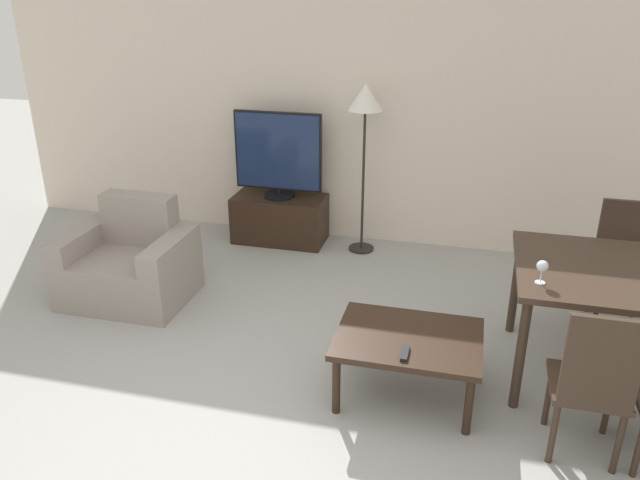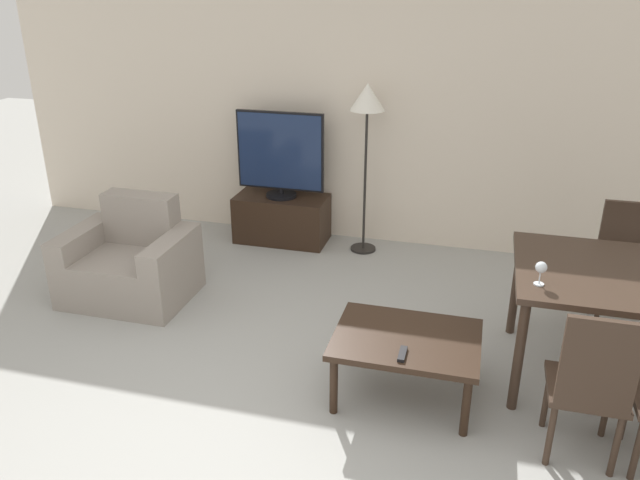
{
  "view_description": "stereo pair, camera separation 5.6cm",
  "coord_description": "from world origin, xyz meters",
  "px_view_note": "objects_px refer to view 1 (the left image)",
  "views": [
    {
      "loc": [
        1.07,
        -2.44,
        2.44
      ],
      "look_at": [
        0.02,
        1.65,
        0.65
      ],
      "focal_mm": 35.0,
      "sensor_mm": 36.0,
      "label": 1
    },
    {
      "loc": [
        1.12,
        -2.43,
        2.44
      ],
      "look_at": [
        0.02,
        1.65,
        0.65
      ],
      "focal_mm": 35.0,
      "sensor_mm": 36.0,
      "label": 2
    }
  ],
  "objects_px": {
    "armchair": "(130,265)",
    "dining_chair_far": "(622,259)",
    "tv": "(278,155)",
    "coffee_table": "(408,343)",
    "dining_chair_near": "(593,381)",
    "tv_stand": "(280,219)",
    "wine_glass_left": "(542,268)",
    "dining_table": "(616,283)",
    "floor_lamp": "(365,109)",
    "remote_primary": "(405,353)"
  },
  "relations": [
    {
      "from": "tv",
      "to": "dining_table",
      "type": "bearing_deg",
      "value": -31.56
    },
    {
      "from": "tv",
      "to": "floor_lamp",
      "type": "distance_m",
      "value": 0.96
    },
    {
      "from": "remote_primary",
      "to": "dining_table",
      "type": "bearing_deg",
      "value": 30.74
    },
    {
      "from": "tv_stand",
      "to": "remote_primary",
      "type": "bearing_deg",
      "value": -57.46
    },
    {
      "from": "coffee_table",
      "to": "tv",
      "type": "bearing_deg",
      "value": 124.94
    },
    {
      "from": "dining_chair_near",
      "to": "dining_chair_far",
      "type": "distance_m",
      "value": 1.72
    },
    {
      "from": "armchair",
      "to": "remote_primary",
      "type": "xyz_separation_m",
      "value": [
        2.35,
        -0.97,
        0.15
      ]
    },
    {
      "from": "coffee_table",
      "to": "wine_glass_left",
      "type": "distance_m",
      "value": 0.91
    },
    {
      "from": "dining_table",
      "to": "dining_chair_near",
      "type": "xyz_separation_m",
      "value": [
        -0.21,
        -0.83,
        -0.19
      ]
    },
    {
      "from": "dining_chair_near",
      "to": "armchair",
      "type": "bearing_deg",
      "value": 162.05
    },
    {
      "from": "floor_lamp",
      "to": "wine_glass_left",
      "type": "bearing_deg",
      "value": -53.97
    },
    {
      "from": "wine_glass_left",
      "to": "coffee_table",
      "type": "bearing_deg",
      "value": -164.35
    },
    {
      "from": "tv_stand",
      "to": "tv",
      "type": "height_order",
      "value": "tv"
    },
    {
      "from": "tv",
      "to": "wine_glass_left",
      "type": "xyz_separation_m",
      "value": [
        2.25,
        -1.98,
        0.0
      ]
    },
    {
      "from": "dining_chair_far",
      "to": "remote_primary",
      "type": "bearing_deg",
      "value": -132.46
    },
    {
      "from": "tv_stand",
      "to": "dining_table",
      "type": "relative_size",
      "value": 0.74
    },
    {
      "from": "wine_glass_left",
      "to": "dining_table",
      "type": "bearing_deg",
      "value": 32.27
    },
    {
      "from": "dining_table",
      "to": "dining_chair_far",
      "type": "distance_m",
      "value": 0.88
    },
    {
      "from": "armchair",
      "to": "dining_chair_far",
      "type": "bearing_deg",
      "value": 8.77
    },
    {
      "from": "armchair",
      "to": "dining_chair_far",
      "type": "distance_m",
      "value": 3.82
    },
    {
      "from": "tv",
      "to": "coffee_table",
      "type": "height_order",
      "value": "tv"
    },
    {
      "from": "armchair",
      "to": "dining_chair_far",
      "type": "height_order",
      "value": "dining_chair_far"
    },
    {
      "from": "tv",
      "to": "dining_chair_near",
      "type": "height_order",
      "value": "tv"
    },
    {
      "from": "armchair",
      "to": "tv",
      "type": "xyz_separation_m",
      "value": [
        0.82,
        1.43,
        0.59
      ]
    },
    {
      "from": "tv_stand",
      "to": "coffee_table",
      "type": "distance_m",
      "value": 2.67
    },
    {
      "from": "armchair",
      "to": "dining_chair_far",
      "type": "relative_size",
      "value": 1.05
    },
    {
      "from": "dining_chair_far",
      "to": "wine_glass_left",
      "type": "distance_m",
      "value": 1.38
    },
    {
      "from": "remote_primary",
      "to": "floor_lamp",
      "type": "bearing_deg",
      "value": 106.46
    },
    {
      "from": "tv",
      "to": "dining_chair_near",
      "type": "bearing_deg",
      "value": -44.88
    },
    {
      "from": "tv_stand",
      "to": "wine_glass_left",
      "type": "height_order",
      "value": "wine_glass_left"
    },
    {
      "from": "armchair",
      "to": "tv",
      "type": "relative_size",
      "value": 1.15
    },
    {
      "from": "wine_glass_left",
      "to": "remote_primary",
      "type": "bearing_deg",
      "value": -150.3
    },
    {
      "from": "dining_chair_near",
      "to": "dining_chair_far",
      "type": "bearing_deg",
      "value": 75.67
    },
    {
      "from": "dining_chair_near",
      "to": "dining_chair_far",
      "type": "xyz_separation_m",
      "value": [
        0.42,
        1.66,
        0.0
      ]
    },
    {
      "from": "remote_primary",
      "to": "coffee_table",
      "type": "bearing_deg",
      "value": 90.69
    },
    {
      "from": "armchair",
      "to": "dining_table",
      "type": "height_order",
      "value": "armchair"
    },
    {
      "from": "floor_lamp",
      "to": "remote_primary",
      "type": "bearing_deg",
      "value": -73.54
    },
    {
      "from": "coffee_table",
      "to": "remote_primary",
      "type": "xyz_separation_m",
      "value": [
        0.0,
        -0.21,
        0.06
      ]
    },
    {
      "from": "coffee_table",
      "to": "floor_lamp",
      "type": "bearing_deg",
      "value": 107.9
    },
    {
      "from": "floor_lamp",
      "to": "coffee_table",
      "type": "bearing_deg",
      "value": -72.1
    },
    {
      "from": "dining_chair_far",
      "to": "dining_table",
      "type": "bearing_deg",
      "value": -104.33
    },
    {
      "from": "floor_lamp",
      "to": "wine_glass_left",
      "type": "relative_size",
      "value": 10.85
    },
    {
      "from": "dining_table",
      "to": "dining_chair_near",
      "type": "relative_size",
      "value": 1.3
    },
    {
      "from": "coffee_table",
      "to": "dining_chair_far",
      "type": "distance_m",
      "value": 1.95
    },
    {
      "from": "coffee_table",
      "to": "floor_lamp",
      "type": "distance_m",
      "value": 2.48
    },
    {
      "from": "dining_table",
      "to": "remote_primary",
      "type": "height_order",
      "value": "dining_table"
    },
    {
      "from": "tv_stand",
      "to": "tv",
      "type": "bearing_deg",
      "value": -90.0
    },
    {
      "from": "dining_table",
      "to": "wine_glass_left",
      "type": "relative_size",
      "value": 8.31
    },
    {
      "from": "dining_chair_near",
      "to": "tv_stand",
      "type": "bearing_deg",
      "value": 135.09
    },
    {
      "from": "tv",
      "to": "dining_chair_far",
      "type": "height_order",
      "value": "tv"
    }
  ]
}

